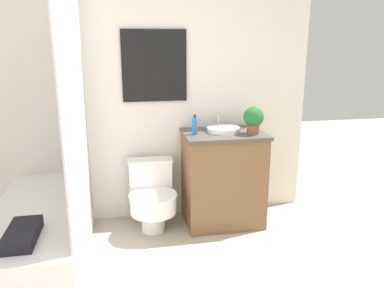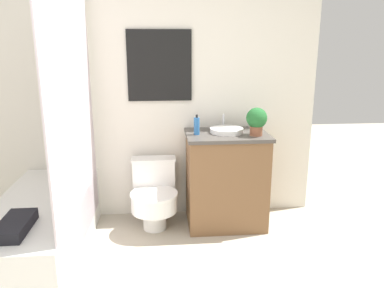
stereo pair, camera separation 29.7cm
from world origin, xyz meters
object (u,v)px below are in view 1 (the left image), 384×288
at_px(toilet, 152,195).
at_px(sink, 223,130).
at_px(soap_bottle, 195,126).
at_px(potted_plant, 254,119).

height_order(toilet, sink, sink).
height_order(sink, soap_bottle, soap_bottle).
xyz_separation_m(toilet, potted_plant, (0.85, -0.10, 0.66)).
relative_size(toilet, soap_bottle, 3.49).
xyz_separation_m(toilet, soap_bottle, (0.37, -0.03, 0.60)).
relative_size(sink, soap_bottle, 1.89).
xyz_separation_m(sink, soap_bottle, (-0.26, -0.05, 0.05)).
bearing_deg(soap_bottle, toilet, 175.64).
relative_size(toilet, potted_plant, 2.54).
height_order(toilet, potted_plant, potted_plant).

